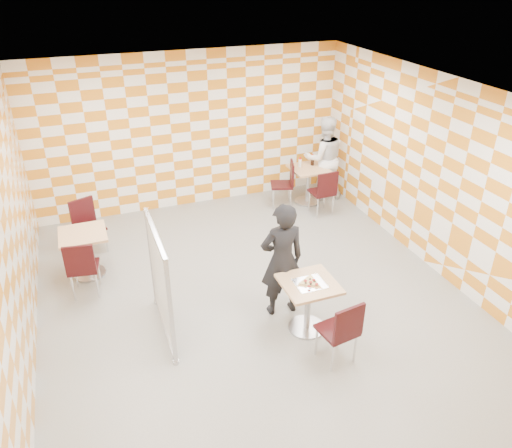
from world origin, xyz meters
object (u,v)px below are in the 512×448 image
Objects in this scene: chair_second_front at (324,190)px; chair_second_side at (286,180)px; empty_table at (85,247)px; chair_empty_far at (87,222)px; main_table at (308,298)px; soda_bottle at (312,160)px; man_white at (324,158)px; chair_main_front at (342,329)px; partition at (160,283)px; sport_bottle at (300,163)px; second_table at (308,179)px; chair_empty_near at (82,265)px; man_dark at (282,260)px.

chair_second_side is (-0.51, 0.65, 0.00)m from chair_second_front.
chair_empty_far reaches higher than empty_table.
main_table is 3.26× the size of soda_bottle.
chair_second_front is at bearing 75.77° from man_white.
partition reaches higher than chair_main_front.
soda_bottle is (0.27, -0.00, 0.01)m from sport_bottle.
second_table is at bearing 69.36° from chair_main_front.
main_table is 0.81× the size of chair_empty_far.
chair_main_front is at bearing -114.30° from chair_second_front.
chair_empty_near is at bearing 32.44° from man_white.
chair_main_front and chair_empty_near have the same top height.
empty_table is 4.44m from chair_second_front.
man_dark is (-0.27, 1.22, 0.30)m from chair_main_front.
soda_bottle is at bearing 39.94° from partition.
main_table is 3.95m from second_table.
man_white is 0.26m from soda_bottle.
chair_second_front is at bearing 59.15° from main_table.
empty_table is at bearing 131.57° from chair_main_front.
chair_second_front is 1.00× the size of chair_second_side.
man_dark is (-1.42, -3.08, 0.30)m from chair_second_side.
man_white is 8.59× the size of sport_bottle.
chair_empty_far is 4.62× the size of sport_bottle.
chair_empty_near is 1.00× the size of chair_empty_far.
chair_main_front is 1.00× the size of chair_second_side.
man_white is (4.84, 1.88, 0.31)m from chair_empty_near.
man_white is (2.28, 3.19, 0.01)m from man_dark.
partition is (-3.52, -2.95, 0.28)m from second_table.
main_table is at bearing 71.44° from man_white.
man_dark reaches higher than soda_bottle.
empty_table is 0.59m from chair_empty_near.
main_table is 0.81× the size of chair_second_front.
chair_empty_near is at bearing -24.55° from man_dark.
man_dark is 3.92m from man_white.
sport_bottle is at bearing 6.99° from chair_empty_far.
man_white is at bearing 65.51° from chair_main_front.
soda_bottle is (4.42, 0.51, 0.31)m from chair_empty_far.
soda_bottle is (3.65, 3.06, 0.06)m from partition.
chair_empty_far is at bearing -45.43° from man_dark.
empty_table is at bearing 83.08° from chair_empty_near.
chair_empty_near is (-4.45, -1.76, 0.04)m from second_table.
man_dark is at bearing -128.29° from chair_second_front.
chair_second_front is (4.41, 0.54, 0.04)m from empty_table.
man_dark reaches higher than chair_main_front.
chair_second_front is (1.74, 2.92, 0.04)m from main_table.
chair_empty_near is 5.20m from man_white.
soda_bottle is (1.84, 3.67, 0.34)m from main_table.
man_white is at bearing 1.33° from sport_bottle.
chair_second_side is (1.14, 4.30, 0.00)m from chair_main_front.
chair_empty_far is at bearing -173.87° from chair_second_side.
man_white reaches higher than chair_second_front.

